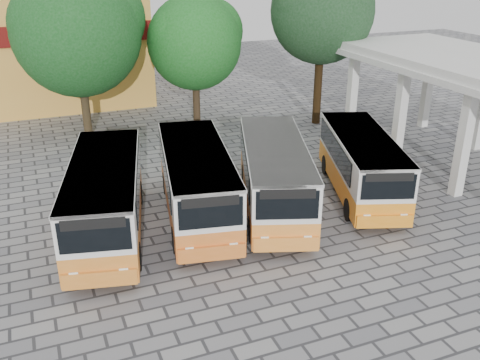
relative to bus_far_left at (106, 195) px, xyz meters
name	(u,v)px	position (x,y,z in m)	size (l,w,h in m)	color
ground	(321,248)	(7.03, -3.84, -1.68)	(90.00, 90.00, 0.00)	slate
bus_far_left	(106,195)	(0.00, 0.00, 0.00)	(4.15, 8.45, 2.90)	orange
bus_centre_left	(197,180)	(3.58, 0.16, -0.01)	(3.87, 8.33, 2.88)	orange
bus_centre_right	(275,173)	(6.74, -0.39, -0.01)	(4.92, 8.50, 2.87)	orange
bus_far_right	(362,162)	(10.90, -0.40, -0.11)	(4.65, 8.03, 2.71)	orange
tree_left	(78,28)	(0.91, 12.53, 4.43)	(7.32, 6.97, 9.36)	#3C2F1C
tree_middle	(195,39)	(7.51, 12.41, 3.48)	(5.87, 5.59, 7.77)	#392A1A
tree_right	(323,8)	(14.48, 9.73, 5.24)	(6.33, 6.03, 9.74)	black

